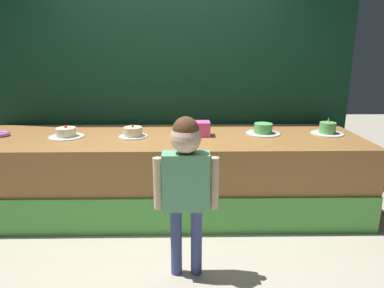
{
  "coord_description": "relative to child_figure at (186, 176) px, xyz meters",
  "views": [
    {
      "loc": [
        0.2,
        -2.82,
        1.6
      ],
      "look_at": [
        0.25,
        0.33,
        0.75
      ],
      "focal_mm": 32.59,
      "sensor_mm": 36.0,
      "label": 1
    }
  ],
  "objects": [
    {
      "name": "cake_far_left",
      "position": [
        -1.18,
        1.1,
        0.05
      ],
      "size": [
        0.34,
        0.34,
        0.12
      ],
      "color": "white",
      "rests_on": "stage_platform"
    },
    {
      "name": "stage_platform",
      "position": [
        -0.19,
        1.12,
        -0.38
      ],
      "size": [
        3.86,
        1.13,
        0.77
      ],
      "color": "#9E6B38",
      "rests_on": "ground_plane"
    },
    {
      "name": "pink_box",
      "position": [
        0.13,
        1.14,
        0.08
      ],
      "size": [
        0.21,
        0.17,
        0.14
      ],
      "primitive_type": "cube",
      "rotation": [
        0.0,
        0.0,
        0.01
      ],
      "color": "#EC4FA5",
      "rests_on": "stage_platform"
    },
    {
      "name": "donut",
      "position": [
        -1.84,
        1.15,
        0.03
      ],
      "size": [
        0.15,
        0.15,
        0.04
      ],
      "primitive_type": "torus",
      "color": "#CC66D8",
      "rests_on": "stage_platform"
    },
    {
      "name": "curtain_backdrop",
      "position": [
        -0.19,
        1.78,
        0.72
      ],
      "size": [
        4.15,
        0.08,
        2.98
      ],
      "primitive_type": "cube",
      "color": "#113823",
      "rests_on": "ground_plane"
    },
    {
      "name": "ground_plane",
      "position": [
        -0.19,
        0.57,
        -0.76
      ],
      "size": [
        12.0,
        12.0,
        0.0
      ],
      "primitive_type": "plane",
      "color": "#BCB29E"
    },
    {
      "name": "cake_far_right",
      "position": [
        1.45,
        1.19,
        0.06
      ],
      "size": [
        0.32,
        0.32,
        0.18
      ],
      "color": "white",
      "rests_on": "stage_platform"
    },
    {
      "name": "child_figure",
      "position": [
        0.0,
        0.0,
        0.0
      ],
      "size": [
        0.46,
        0.21,
        1.18
      ],
      "color": "#3F4C8C",
      "rests_on": "ground_plane"
    },
    {
      "name": "cake_center_left",
      "position": [
        -0.52,
        1.1,
        0.05
      ],
      "size": [
        0.29,
        0.29,
        0.12
      ],
      "color": "silver",
      "rests_on": "stage_platform"
    },
    {
      "name": "cake_center_right",
      "position": [
        0.79,
        1.21,
        0.06
      ],
      "size": [
        0.35,
        0.35,
        0.11
      ],
      "color": "silver",
      "rests_on": "stage_platform"
    }
  ]
}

